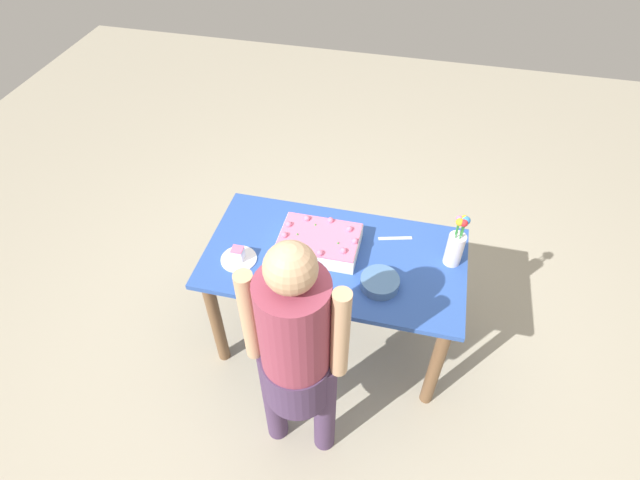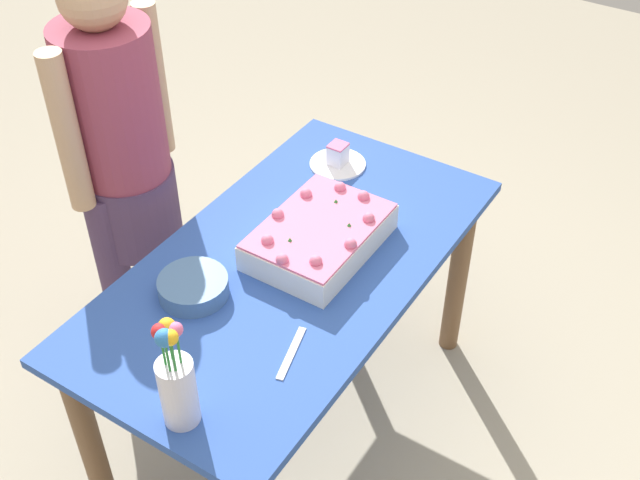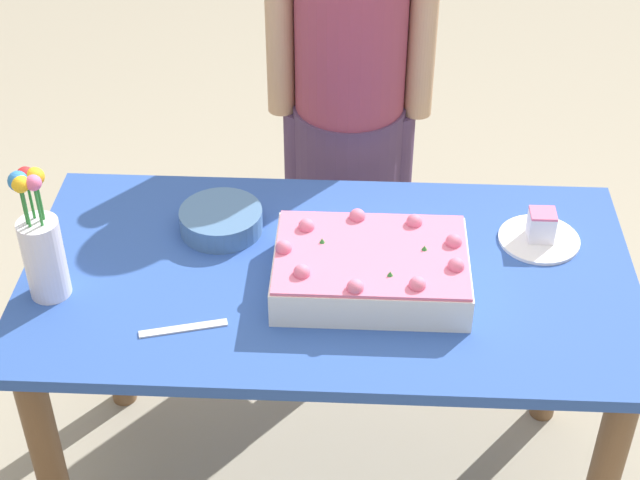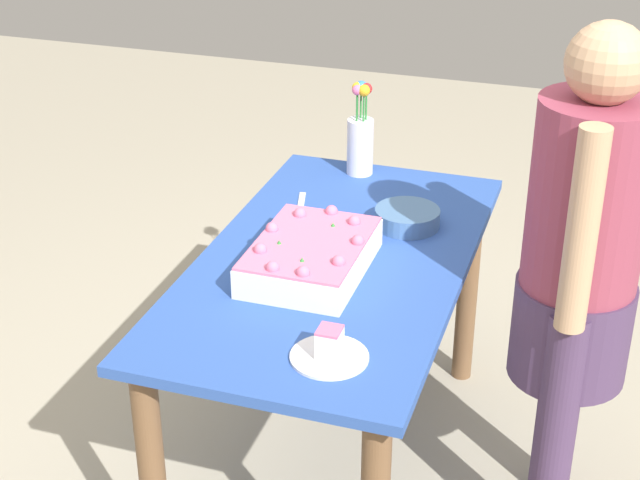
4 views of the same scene
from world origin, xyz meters
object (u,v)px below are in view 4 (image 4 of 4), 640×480
object	(u,v)px
flower_vase	(360,137)
person_standing	(579,265)
fruit_bowl	(407,218)
serving_plate_with_slice	(329,350)
cake_knife	(301,205)
sheet_cake	(311,255)

from	to	relation	value
flower_vase	person_standing	bearing A→B (deg)	-129.50
fruit_bowl	person_standing	world-z (taller)	person_standing
serving_plate_with_slice	cake_knife	distance (m)	0.86
sheet_cake	person_standing	distance (m)	0.72
serving_plate_with_slice	sheet_cake	bearing A→B (deg)	24.50
cake_knife	person_standing	distance (m)	0.94
cake_knife	serving_plate_with_slice	bearing A→B (deg)	-171.50
cake_knife	person_standing	size ratio (longest dim) A/B	0.12
fruit_bowl	person_standing	xyz separation A→B (m)	(-0.29, -0.52, 0.08)
person_standing	flower_vase	bearing A→B (deg)	-39.50
flower_vase	sheet_cake	bearing A→B (deg)	-175.09
sheet_cake	flower_vase	world-z (taller)	flower_vase
sheet_cake	fruit_bowl	xyz separation A→B (m)	(0.35, -0.19, -0.02)
flower_vase	person_standing	size ratio (longest dim) A/B	0.21
sheet_cake	fruit_bowl	world-z (taller)	sheet_cake
sheet_cake	flower_vase	bearing A→B (deg)	4.91
person_standing	fruit_bowl	bearing A→B (deg)	-29.10
sheet_cake	serving_plate_with_slice	size ratio (longest dim) A/B	2.23
serving_plate_with_slice	fruit_bowl	size ratio (longest dim) A/B	0.97
serving_plate_with_slice	flower_vase	world-z (taller)	flower_vase
serving_plate_with_slice	cake_knife	xyz separation A→B (m)	(0.78, 0.34, -0.02)
flower_vase	fruit_bowl	bearing A→B (deg)	-144.24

